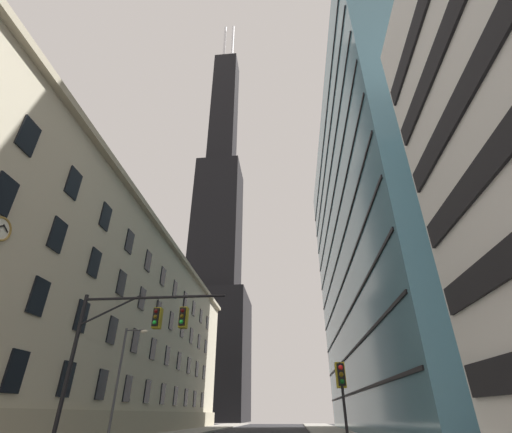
{
  "coord_description": "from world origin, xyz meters",
  "views": [
    {
      "loc": [
        4.34,
        -11.73,
        1.92
      ],
      "look_at": [
        1.48,
        17.81,
        18.64
      ],
      "focal_mm": 24.68,
      "sensor_mm": 36.0,
      "label": 1
    }
  ],
  "objects": [
    {
      "name": "dark_skyscraper",
      "position": [
        -20.45,
        99.04,
        50.73
      ],
      "size": [
        22.88,
        22.88,
        180.39
      ],
      "color": "black",
      "rests_on": "ground"
    },
    {
      "name": "traffic_signal_mast",
      "position": [
        -3.64,
        6.02,
        5.41
      ],
      "size": [
        7.76,
        0.63,
        7.41
      ],
      "color": "black",
      "rests_on": "sidewalk_left"
    },
    {
      "name": "street_lamppost",
      "position": [
        -8.21,
        15.38,
        4.64
      ],
      "size": [
        1.82,
        0.32,
        7.62
      ],
      "color": "#47474C",
      "rests_on": "sidewalk_left"
    },
    {
      "name": "traffic_light_near_right",
      "position": [
        6.43,
        5.54,
        3.21
      ],
      "size": [
        0.4,
        0.63,
        3.81
      ],
      "color": "black",
      "rests_on": "sidewalk_right"
    },
    {
      "name": "glass_office_midrise",
      "position": [
        18.86,
        33.57,
        22.66
      ],
      "size": [
        15.82,
        51.35,
        45.31
      ],
      "color": "teal",
      "rests_on": "ground"
    },
    {
      "name": "station_building",
      "position": [
        -17.11,
        28.16,
        11.06
      ],
      "size": [
        12.91,
        68.32,
        22.17
      ],
      "color": "#B2A88E",
      "rests_on": "ground"
    }
  ]
}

